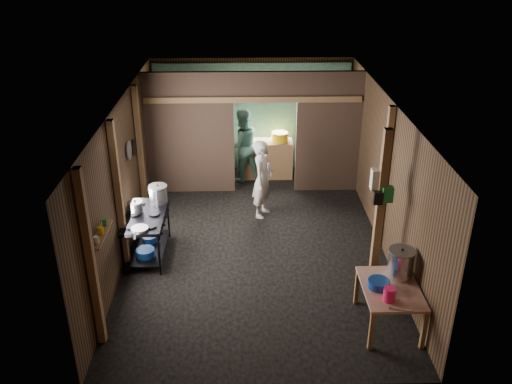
{
  "coord_description": "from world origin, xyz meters",
  "views": [
    {
      "loc": [
        -0.21,
        -8.55,
        5.12
      ],
      "look_at": [
        0.0,
        -0.2,
        1.1
      ],
      "focal_mm": 38.17,
      "sensor_mm": 36.0,
      "label": 1
    }
  ],
  "objects_px": {
    "stock_pot": "(401,264)",
    "cook": "(263,179)",
    "pink_bucket": "(389,294)",
    "yellow_tub": "(280,137)",
    "stove_pot_large": "(158,194)",
    "prep_table": "(389,306)",
    "gas_range": "(147,235)"
  },
  "relations": [
    {
      "from": "gas_range",
      "to": "yellow_tub",
      "type": "bearing_deg",
      "value": 53.44
    },
    {
      "from": "stove_pot_large",
      "to": "cook",
      "type": "distance_m",
      "value": 2.11
    },
    {
      "from": "stove_pot_large",
      "to": "gas_range",
      "type": "bearing_deg",
      "value": -109.42
    },
    {
      "from": "pink_bucket",
      "to": "yellow_tub",
      "type": "height_order",
      "value": "yellow_tub"
    },
    {
      "from": "stock_pot",
      "to": "prep_table",
      "type": "bearing_deg",
      "value": -123.56
    },
    {
      "from": "stove_pot_large",
      "to": "stock_pot",
      "type": "relative_size",
      "value": 0.75
    },
    {
      "from": "prep_table",
      "to": "pink_bucket",
      "type": "height_order",
      "value": "pink_bucket"
    },
    {
      "from": "prep_table",
      "to": "pink_bucket",
      "type": "relative_size",
      "value": 5.51
    },
    {
      "from": "stock_pot",
      "to": "pink_bucket",
      "type": "height_order",
      "value": "stock_pot"
    },
    {
      "from": "stock_pot",
      "to": "stove_pot_large",
      "type": "bearing_deg",
      "value": 150.02
    },
    {
      "from": "stove_pot_large",
      "to": "yellow_tub",
      "type": "distance_m",
      "value": 3.7
    },
    {
      "from": "stove_pot_large",
      "to": "cook",
      "type": "height_order",
      "value": "cook"
    },
    {
      "from": "prep_table",
      "to": "cook",
      "type": "height_order",
      "value": "cook"
    },
    {
      "from": "stock_pot",
      "to": "cook",
      "type": "bearing_deg",
      "value": 120.7
    },
    {
      "from": "prep_table",
      "to": "stock_pot",
      "type": "distance_m",
      "value": 0.62
    },
    {
      "from": "stove_pot_large",
      "to": "prep_table",
      "type": "bearing_deg",
      "value": -34.42
    },
    {
      "from": "prep_table",
      "to": "stock_pot",
      "type": "relative_size",
      "value": 2.41
    },
    {
      "from": "yellow_tub",
      "to": "pink_bucket",
      "type": "bearing_deg",
      "value": -78.77
    },
    {
      "from": "pink_bucket",
      "to": "cook",
      "type": "height_order",
      "value": "cook"
    },
    {
      "from": "stove_pot_large",
      "to": "stock_pot",
      "type": "xyz_separation_m",
      "value": [
        3.72,
        -2.15,
        -0.1
      ]
    },
    {
      "from": "gas_range",
      "to": "cook",
      "type": "xyz_separation_m",
      "value": [
        2.04,
        1.45,
        0.39
      ]
    },
    {
      "from": "gas_range",
      "to": "cook",
      "type": "bearing_deg",
      "value": 35.48
    },
    {
      "from": "prep_table",
      "to": "stock_pot",
      "type": "height_order",
      "value": "stock_pot"
    },
    {
      "from": "prep_table",
      "to": "stock_pot",
      "type": "xyz_separation_m",
      "value": [
        0.18,
        0.28,
        0.52
      ]
    },
    {
      "from": "stock_pot",
      "to": "cook",
      "type": "distance_m",
      "value": 3.63
    },
    {
      "from": "stock_pot",
      "to": "yellow_tub",
      "type": "distance_m",
      "value": 5.22
    },
    {
      "from": "yellow_tub",
      "to": "gas_range",
      "type": "bearing_deg",
      "value": -126.56
    },
    {
      "from": "gas_range",
      "to": "cook",
      "type": "relative_size",
      "value": 0.86
    },
    {
      "from": "stove_pot_large",
      "to": "stock_pot",
      "type": "distance_m",
      "value": 4.3
    },
    {
      "from": "pink_bucket",
      "to": "yellow_tub",
      "type": "xyz_separation_m",
      "value": [
        -1.11,
        5.59,
        0.22
      ]
    },
    {
      "from": "pink_bucket",
      "to": "cook",
      "type": "xyz_separation_m",
      "value": [
        -1.56,
        3.69,
        0.05
      ]
    },
    {
      "from": "gas_range",
      "to": "pink_bucket",
      "type": "xyz_separation_m",
      "value": [
        3.6,
        -2.23,
        0.34
      ]
    }
  ]
}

